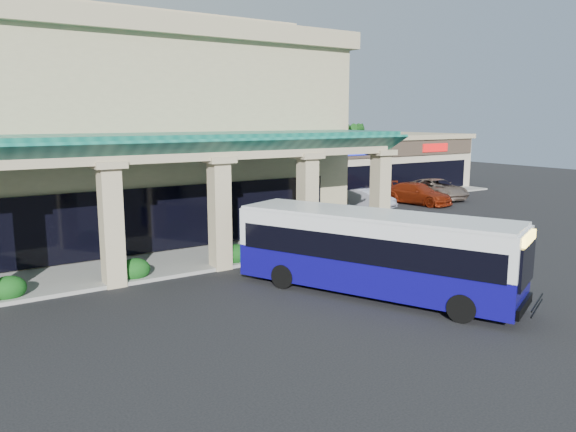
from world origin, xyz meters
TOP-DOWN VIEW (x-y plane):
  - ground at (0.00, 0.00)m, footprint 110.00×110.00m
  - main_building at (-8.00, 16.00)m, footprint 30.80×14.80m
  - arcade at (-8.00, 6.80)m, footprint 30.00×6.20m
  - strip_mall at (18.00, 24.00)m, footprint 22.50×12.50m
  - palm_0 at (8.50, 11.00)m, footprint 2.40×2.40m
  - palm_1 at (9.50, 14.00)m, footprint 2.40×2.40m
  - broadleaf_tree at (7.50, 19.00)m, footprint 2.60×2.60m
  - transit_bus at (-0.01, -1.00)m, footprint 6.63×10.80m
  - pedestrian at (3.53, -0.56)m, footprint 0.65×0.76m
  - car_white at (12.84, 13.92)m, footprint 2.72×4.45m
  - car_red at (17.44, 13.49)m, footprint 3.23×5.71m
  - car_gray at (20.82, 14.60)m, footprint 3.38×5.94m

SIDE VIEW (x-z plane):
  - ground at x=0.00m, z-range 0.00..0.00m
  - car_white at x=12.84m, z-range 0.00..1.39m
  - car_red at x=17.44m, z-range 0.00..1.56m
  - car_gray at x=20.82m, z-range 0.00..1.56m
  - pedestrian at x=3.53m, z-range 0.00..1.76m
  - transit_bus at x=-0.01m, z-range 0.00..2.99m
  - broadleaf_tree at x=7.50m, z-range 0.00..4.81m
  - strip_mall at x=18.00m, z-range 0.00..4.90m
  - arcade at x=-8.00m, z-range 0.00..5.70m
  - palm_1 at x=9.50m, z-range 0.00..5.80m
  - palm_0 at x=8.50m, z-range 0.00..6.60m
  - main_building at x=-8.00m, z-range 0.00..11.35m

